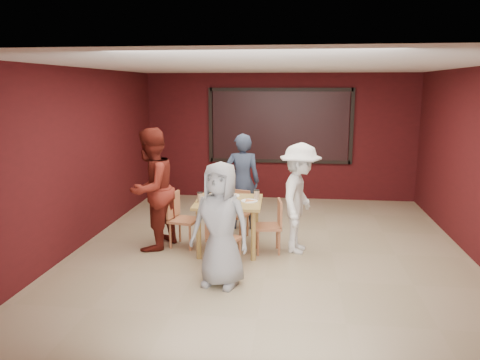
# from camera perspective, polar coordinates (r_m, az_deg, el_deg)

# --- Properties ---
(floor) EXTENTS (7.00, 7.00, 0.00)m
(floor) POSITION_cam_1_polar(r_m,az_deg,el_deg) (7.41, 3.62, -8.45)
(floor) COLOR tan
(floor) RESTS_ON ground
(window_blinds) EXTENTS (3.00, 0.02, 1.50)m
(window_blinds) POSITION_cam_1_polar(r_m,az_deg,el_deg) (10.46, 4.89, 6.60)
(window_blinds) COLOR black
(dining_table) EXTENTS (1.04, 1.04, 0.95)m
(dining_table) POSITION_cam_1_polar(r_m,az_deg,el_deg) (7.17, -1.39, -3.31)
(dining_table) COLOR tan
(dining_table) RESTS_ON floor
(chair_front) EXTENTS (0.51, 0.51, 0.82)m
(chair_front) POSITION_cam_1_polar(r_m,az_deg,el_deg) (6.54, -2.24, -6.90)
(chair_front) COLOR #B66E46
(chair_front) RESTS_ON floor
(chair_back) EXTENTS (0.47, 0.47, 0.79)m
(chair_back) POSITION_cam_1_polar(r_m,az_deg,el_deg) (7.90, -0.34, -3.78)
(chair_back) COLOR #B66E46
(chair_back) RESTS_ON floor
(chair_left) EXTENTS (0.49, 0.49, 0.87)m
(chair_left) POSITION_cam_1_polar(r_m,az_deg,el_deg) (7.49, -7.31, -4.39)
(chair_left) COLOR #B66E46
(chair_left) RESTS_ON floor
(chair_right) EXTENTS (0.45, 0.45, 0.82)m
(chair_right) POSITION_cam_1_polar(r_m,az_deg,el_deg) (7.18, 3.99, -5.25)
(chair_right) COLOR #B66E46
(chair_right) RESTS_ON floor
(diner_front) EXTENTS (0.88, 0.69, 1.60)m
(diner_front) POSITION_cam_1_polar(r_m,az_deg,el_deg) (5.91, -2.39, -5.45)
(diner_front) COLOR gray
(diner_front) RESTS_ON floor
(diner_back) EXTENTS (0.67, 0.48, 1.71)m
(diner_back) POSITION_cam_1_polar(r_m,az_deg,el_deg) (8.27, 0.29, -0.20)
(diner_back) COLOR #2A354C
(diner_back) RESTS_ON floor
(diner_left) EXTENTS (0.95, 1.09, 1.89)m
(diner_left) POSITION_cam_1_polar(r_m,az_deg,el_deg) (7.36, -10.78, -1.11)
(diner_left) COLOR maroon
(diner_left) RESTS_ON floor
(diner_right) EXTENTS (0.81, 1.18, 1.68)m
(diner_right) POSITION_cam_1_polar(r_m,az_deg,el_deg) (7.15, 7.29, -2.24)
(diner_right) COLOR white
(diner_right) RESTS_ON floor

